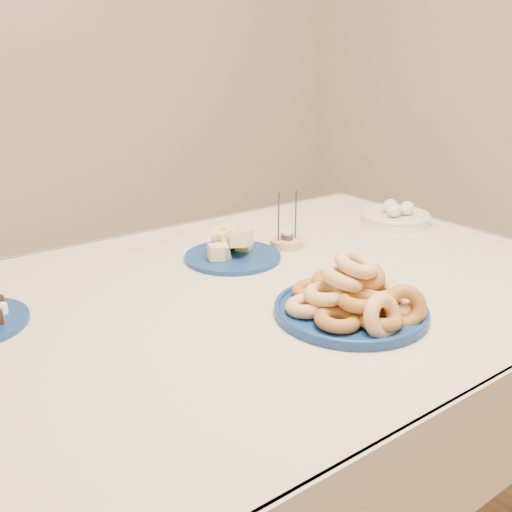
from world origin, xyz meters
The scene contains 5 objects.
dining_table centered at (0.00, 0.00, 0.64)m, with size 1.71×1.11×0.75m.
donut_platter centered at (0.11, -0.24, 0.79)m, with size 0.35×0.35×0.15m.
melon_plate centered at (0.10, 0.20, 0.78)m, with size 0.29×0.29×0.09m.
candle_holder centered at (0.28, 0.18, 0.76)m, with size 0.11×0.11×0.16m.
egg_bowl centered at (0.70, 0.15, 0.77)m, with size 0.23×0.23×0.07m.
Camera 1 is at (-0.69, -0.98, 1.27)m, focal length 40.00 mm.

